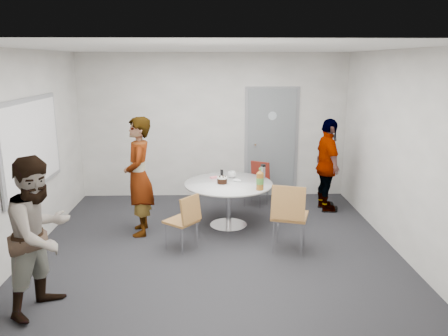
{
  "coord_description": "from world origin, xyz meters",
  "views": [
    {
      "loc": [
        -0.03,
        -5.66,
        2.54
      ],
      "look_at": [
        0.14,
        0.25,
        1.09
      ],
      "focal_mm": 35.0,
      "sensor_mm": 36.0,
      "label": 1
    }
  ],
  "objects_px": {
    "whiteboard": "(32,144)",
    "chair_near_left": "(185,217)",
    "chair_near_right": "(289,211)",
    "chair_far": "(258,179)",
    "person_main": "(139,177)",
    "person_left": "(40,235)",
    "person_right": "(328,165)",
    "table": "(231,189)",
    "door": "(271,143)"
  },
  "relations": [
    {
      "from": "whiteboard",
      "to": "chair_near_left",
      "type": "bearing_deg",
      "value": -6.84
    },
    {
      "from": "chair_near_left",
      "to": "chair_near_right",
      "type": "distance_m",
      "value": 1.4
    },
    {
      "from": "chair_near_left",
      "to": "chair_far",
      "type": "xyz_separation_m",
      "value": [
        1.19,
        1.93,
        -0.0
      ]
    },
    {
      "from": "chair_near_right",
      "to": "person_main",
      "type": "distance_m",
      "value": 2.26
    },
    {
      "from": "chair_near_left",
      "to": "person_left",
      "type": "bearing_deg",
      "value": 174.05
    },
    {
      "from": "chair_near_right",
      "to": "whiteboard",
      "type": "bearing_deg",
      "value": -168.76
    },
    {
      "from": "whiteboard",
      "to": "person_main",
      "type": "height_order",
      "value": "whiteboard"
    },
    {
      "from": "chair_near_left",
      "to": "chair_far",
      "type": "height_order",
      "value": "chair_near_left"
    },
    {
      "from": "chair_near_right",
      "to": "person_right",
      "type": "relative_size",
      "value": 0.6
    },
    {
      "from": "table",
      "to": "chair_near_left",
      "type": "bearing_deg",
      "value": -126.79
    },
    {
      "from": "chair_near_right",
      "to": "chair_far",
      "type": "xyz_separation_m",
      "value": [
        -0.2,
        2.06,
        -0.12
      ]
    },
    {
      "from": "door",
      "to": "table",
      "type": "bearing_deg",
      "value": -117.01
    },
    {
      "from": "chair_near_left",
      "to": "person_right",
      "type": "distance_m",
      "value": 2.86
    },
    {
      "from": "person_main",
      "to": "person_left",
      "type": "xyz_separation_m",
      "value": [
        -0.67,
        -2.05,
        -0.06
      ]
    },
    {
      "from": "table",
      "to": "person_right",
      "type": "height_order",
      "value": "person_right"
    },
    {
      "from": "chair_near_left",
      "to": "person_main",
      "type": "distance_m",
      "value": 1.04
    },
    {
      "from": "door",
      "to": "person_main",
      "type": "bearing_deg",
      "value": -139.5
    },
    {
      "from": "whiteboard",
      "to": "chair_far",
      "type": "xyz_separation_m",
      "value": [
        3.25,
        1.68,
        -0.98
      ]
    },
    {
      "from": "chair_near_left",
      "to": "chair_near_right",
      "type": "bearing_deg",
      "value": -56.58
    },
    {
      "from": "chair_far",
      "to": "person_left",
      "type": "distance_m",
      "value": 4.23
    },
    {
      "from": "person_right",
      "to": "door",
      "type": "bearing_deg",
      "value": 38.88
    },
    {
      "from": "door",
      "to": "chair_near_right",
      "type": "relative_size",
      "value": 2.18
    },
    {
      "from": "whiteboard",
      "to": "chair_near_left",
      "type": "distance_m",
      "value": 2.29
    },
    {
      "from": "chair_far",
      "to": "person_right",
      "type": "distance_m",
      "value": 1.25
    },
    {
      "from": "chair_far",
      "to": "person_main",
      "type": "relative_size",
      "value": 0.44
    },
    {
      "from": "door",
      "to": "chair_near_left",
      "type": "xyz_separation_m",
      "value": [
        -1.5,
        -2.53,
        -0.55
      ]
    },
    {
      "from": "chair_near_left",
      "to": "person_main",
      "type": "relative_size",
      "value": 0.45
    },
    {
      "from": "whiteboard",
      "to": "person_right",
      "type": "xyz_separation_m",
      "value": [
        4.41,
        1.36,
        -0.65
      ]
    },
    {
      "from": "door",
      "to": "person_left",
      "type": "xyz_separation_m",
      "value": [
        -2.88,
        -3.94,
        -0.2
      ]
    },
    {
      "from": "whiteboard",
      "to": "person_main",
      "type": "distance_m",
      "value": 1.51
    },
    {
      "from": "chair_near_left",
      "to": "door",
      "type": "bearing_deg",
      "value": 7.91
    },
    {
      "from": "whiteboard",
      "to": "person_right",
      "type": "distance_m",
      "value": 4.66
    },
    {
      "from": "table",
      "to": "person_left",
      "type": "distance_m",
      "value": 3.07
    },
    {
      "from": "chair_near_left",
      "to": "person_left",
      "type": "height_order",
      "value": "person_left"
    },
    {
      "from": "chair_near_right",
      "to": "chair_near_left",
      "type": "bearing_deg",
      "value": -167.74
    },
    {
      "from": "person_left",
      "to": "chair_near_left",
      "type": "bearing_deg",
      "value": -22.38
    },
    {
      "from": "door",
      "to": "person_main",
      "type": "xyz_separation_m",
      "value": [
        -2.21,
        -1.89,
        -0.14
      ]
    },
    {
      "from": "table",
      "to": "person_left",
      "type": "height_order",
      "value": "person_left"
    },
    {
      "from": "whiteboard",
      "to": "chair_far",
      "type": "relative_size",
      "value": 2.42
    },
    {
      "from": "whiteboard",
      "to": "door",
      "type": "bearing_deg",
      "value": 32.66
    },
    {
      "from": "chair_far",
      "to": "person_left",
      "type": "bearing_deg",
      "value": 82.89
    },
    {
      "from": "person_right",
      "to": "person_left",
      "type": "bearing_deg",
      "value": 125.2
    },
    {
      "from": "table",
      "to": "chair_near_right",
      "type": "height_order",
      "value": "table"
    },
    {
      "from": "chair_far",
      "to": "person_right",
      "type": "height_order",
      "value": "person_right"
    },
    {
      "from": "table",
      "to": "person_main",
      "type": "height_order",
      "value": "person_main"
    },
    {
      "from": "door",
      "to": "chair_far",
      "type": "height_order",
      "value": "door"
    },
    {
      "from": "person_main",
      "to": "whiteboard",
      "type": "bearing_deg",
      "value": -81.65
    },
    {
      "from": "whiteboard",
      "to": "chair_far",
      "type": "distance_m",
      "value": 3.79
    },
    {
      "from": "chair_near_right",
      "to": "chair_far",
      "type": "relative_size",
      "value": 1.24
    },
    {
      "from": "chair_near_right",
      "to": "door",
      "type": "bearing_deg",
      "value": 105.09
    }
  ]
}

